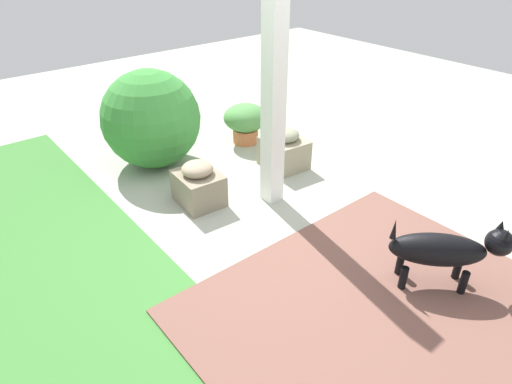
# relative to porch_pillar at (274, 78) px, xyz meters

# --- Properties ---
(ground_plane) EXTENTS (12.00, 12.00, 0.00)m
(ground_plane) POSITION_rel_porch_pillar_xyz_m (-0.35, 0.17, -1.14)
(ground_plane) COLOR #A5AB99
(brick_path) EXTENTS (1.80, 2.40, 0.02)m
(brick_path) POSITION_rel_porch_pillar_xyz_m (-1.45, 0.38, -1.13)
(brick_path) COLOR brown
(brick_path) RESTS_ON ground
(porch_pillar) EXTENTS (0.15, 0.15, 2.29)m
(porch_pillar) POSITION_rel_porch_pillar_xyz_m (0.00, 0.00, 0.00)
(porch_pillar) COLOR white
(porch_pillar) RESTS_ON ground
(stone_planter_nearest) EXTENTS (0.47, 0.43, 0.43)m
(stone_planter_nearest) POSITION_rel_porch_pillar_xyz_m (0.40, -0.52, -0.95)
(stone_planter_nearest) COLOR gray
(stone_planter_nearest) RESTS_ON ground
(stone_planter_mid) EXTENTS (0.45, 0.39, 0.41)m
(stone_planter_mid) POSITION_rel_porch_pillar_xyz_m (0.37, 0.56, -0.96)
(stone_planter_mid) COLOR gray
(stone_planter_mid) RESTS_ON ground
(round_shrub) EXTENTS (1.01, 1.01, 1.01)m
(round_shrub) POSITION_rel_porch_pillar_xyz_m (1.33, 0.49, -0.64)
(round_shrub) COLOR #398A38
(round_shrub) RESTS_ON ground
(terracotta_pot_broad) EXTENTS (0.50, 0.50, 0.46)m
(terracotta_pot_broad) POSITION_rel_porch_pillar_xyz_m (1.14, -0.59, -0.87)
(terracotta_pot_broad) COLOR #C36B41
(terracotta_pot_broad) RESTS_ON ground
(dog) EXTENTS (0.67, 0.65, 0.55)m
(dog) POSITION_rel_porch_pillar_xyz_m (-1.62, -0.15, -0.83)
(dog) COLOR black
(dog) RESTS_ON ground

